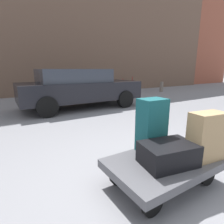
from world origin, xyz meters
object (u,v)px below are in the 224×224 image
Objects in this scene: suitcase_teal_stacked_top at (152,125)px; bollard_kerb_near at (96,91)px; parked_car at (79,87)px; luggage_cart at (164,164)px; bicycle_leaning at (126,86)px; bollard_kerb_far at (139,88)px; suitcase_tan_center at (206,136)px; bollard_kerb_mid at (120,90)px; suitcase_black_rear_right at (168,154)px; bollard_corner at (161,87)px.

suitcase_teal_stacked_top is 1.10× the size of bollard_kerb_near.
luggage_cart is at bearing -100.24° from parked_car.
bollard_kerb_far is at bearing -85.29° from bicycle_leaning.
bollard_kerb_far is (2.84, 0.00, 0.00)m from bollard_kerb_near.
suitcase_teal_stacked_top is 8.59m from bollard_kerb_far.
suitcase_tan_center is 8.77m from bollard_kerb_far.
bollard_kerb_far is (4.54, 2.00, -0.44)m from parked_car.
suitcase_tan_center reaches higher than luggage_cart.
suitcase_black_rear_right is at bearing -120.28° from bollard_kerb_mid.
bollard_corner is at bearing 17.20° from parked_car.
bollard_corner is at bearing 44.62° from suitcase_teal_stacked_top.
suitcase_black_rear_right is at bearing 171.01° from suitcase_tan_center.
parked_car is at bearing -156.22° from bollard_kerb_far.
suitcase_tan_center is at bearing -6.58° from suitcase_black_rear_right.
suitcase_teal_stacked_top is 9.48m from bicycle_leaning.
bicycle_leaning is at bearing 56.71° from luggage_cart.
bollard_corner is at bearing 54.51° from suitcase_black_rear_right.
luggage_cart is 0.50m from suitcase_teal_stacked_top.
bicycle_leaning reaches higher than luggage_cart.
suitcase_tan_center is 10.00m from bollard_corner.
bollard_kerb_far reaches higher than luggage_cart.
suitcase_teal_stacked_top is 0.44m from suitcase_black_rear_right.
bollard_kerb_near is at bearing 80.34° from suitcase_black_rear_right.
bollard_kerb_near is 4.76m from bollard_corner.
luggage_cart is 2.15× the size of bollard_corner.
bollard_kerb_mid and bollard_kerb_far have the same top height.
parked_car reaches higher than luggage_cart.
bollard_kerb_far is at bearing 63.05° from suitcase_black_rear_right.
suitcase_tan_center is (0.39, -0.52, -0.06)m from suitcase_teal_stacked_top.
bollard_kerb_mid is 1.37m from bollard_kerb_far.
bollard_kerb_mid is (-1.28, -1.18, -0.05)m from bicycle_leaning.
suitcase_teal_stacked_top reaches higher than luggage_cart.
luggage_cart is 2.15× the size of bollard_kerb_near.
luggage_cart is 0.80× the size of bicycle_leaning.
suitcase_tan_center reaches higher than bollard_corner.
parked_car is at bearing -144.44° from bicycle_leaning.
bollard_corner is (6.46, 2.00, -0.44)m from parked_car.
bicycle_leaning is (5.34, 8.13, 0.10)m from luggage_cart.
suitcase_black_rear_right is 0.14× the size of parked_car.
bollard_kerb_mid is (4.03, 6.68, -0.37)m from suitcase_teal_stacked_top.
parked_car is 6.78× the size of bollard_kerb_mid.
bicycle_leaning is 2.34m from bollard_corner.
parked_car reaches higher than bollard_kerb_far.
luggage_cart is 2.36× the size of suitcase_tan_center.
bollard_kerb_near is at bearing 69.50° from luggage_cart.
parked_car is (0.95, 5.04, 0.30)m from suitcase_black_rear_right.
bicycle_leaning is at bearing 67.71° from suitcase_black_rear_right.
parked_car reaches higher than suitcase_teal_stacked_top.
suitcase_teal_stacked_top reaches higher than suitcase_tan_center.
suitcase_tan_center is 0.34× the size of bicycle_leaning.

